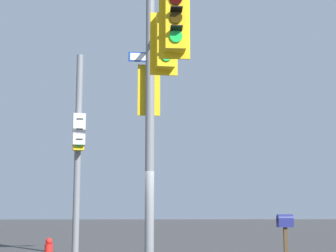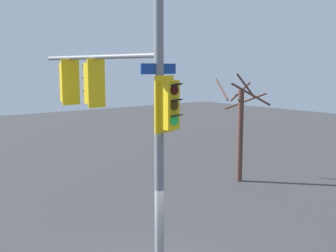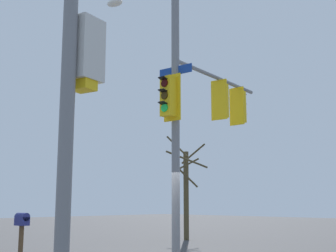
% 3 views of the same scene
% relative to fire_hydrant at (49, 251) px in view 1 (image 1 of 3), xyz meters
% --- Properties ---
extents(main_signal_pole_assembly, '(5.31, 3.25, 8.44)m').
position_rel_fire_hydrant_xyz_m(main_signal_pole_assembly, '(-3.89, -3.24, 4.50)').
color(main_signal_pole_assembly, slate).
rests_on(main_signal_pole_assembly, ground).
extents(secondary_pole_assembly, '(0.78, 0.51, 6.87)m').
position_rel_fire_hydrant_xyz_m(secondary_pole_assembly, '(2.03, -0.45, 3.42)').
color(secondary_pole_assembly, slate).
rests_on(secondary_pole_assembly, ground).
extents(fire_hydrant, '(0.38, 0.24, 0.73)m').
position_rel_fire_hydrant_xyz_m(fire_hydrant, '(0.00, 0.00, 0.00)').
color(fire_hydrant, red).
rests_on(fire_hydrant, ground).
extents(mailbox, '(0.28, 0.46, 1.41)m').
position_rel_fire_hydrant_xyz_m(mailbox, '(-0.49, -6.80, 0.76)').
color(mailbox, '#4C3823').
rests_on(mailbox, ground).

